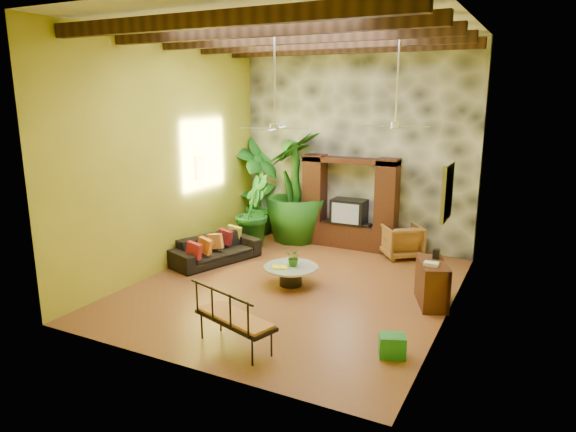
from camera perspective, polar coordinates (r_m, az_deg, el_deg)
The scene contains 23 objects.
ground at distance 10.46m, azimuth 0.66°, elevation -7.85°, with size 7.00×7.00×0.00m, color brown.
ceiling at distance 9.82m, azimuth 0.74°, elevation 20.49°, with size 6.00×7.00×0.02m, color silver.
back_wall at distance 13.04m, azimuth 7.56°, elevation 7.62°, with size 6.00×0.02×5.00m, color #A69E25.
left_wall at distance 11.46m, azimuth -12.98°, elevation 6.61°, with size 0.02×7.00×5.00m, color #A69E25.
right_wall at distance 8.93m, azimuth 18.29°, elevation 4.42°, with size 0.02×7.00×5.00m, color #A69E25.
stone_accent_wall at distance 12.98m, azimuth 7.47°, elevation 7.60°, with size 5.98×0.10×4.98m, color #303237.
ceiling_beams at distance 9.79m, azimuth 0.74°, elevation 19.21°, with size 5.95×5.36×0.22m.
entertainment_center at distance 12.95m, azimuth 6.82°, elevation 0.72°, with size 2.40×0.55×2.30m.
ceiling_fan_front at distance 9.49m, azimuth -1.47°, elevation 11.06°, with size 1.28×1.28×1.86m.
ceiling_fan_back at distance 10.31m, azimuth 11.91°, elevation 10.97°, with size 1.28×1.28×1.86m.
wall_art_mask at distance 12.27m, azimuth -9.75°, elevation 5.30°, with size 0.06×0.32×0.55m, color yellow.
wall_art_painting at distance 8.39m, azimuth 17.28°, elevation 2.56°, with size 0.06×0.70×0.90m, color #2A5A9B.
sofa at distance 11.94m, azimuth -8.05°, elevation -3.68°, with size 2.10×0.82×0.61m, color black.
wicker_armchair at distance 12.47m, azimuth 12.48°, elevation -2.72°, with size 0.84×0.87×0.79m, color #9C6339.
tall_plant_a at distance 13.98m, azimuth -3.27°, elevation 3.27°, with size 1.40×0.95×2.67m, color #1C6B21.
tall_plant_b at distance 12.94m, azimuth -3.97°, elevation 0.58°, with size 1.02×0.82×1.85m, color #17581D.
tall_plant_c at distance 13.33m, azimuth 0.90°, elevation 3.24°, with size 1.61×1.61×2.87m, color #21631A.
coffee_table at distance 10.46m, azimuth 0.31°, elevation -6.34°, with size 1.10×1.10×0.40m.
centerpiece_plant at distance 10.37m, azimuth 0.68°, elevation -4.62°, with size 0.33×0.28×0.36m, color #225817.
yellow_tray at distance 10.30m, azimuth -0.94°, elevation -5.70°, with size 0.31×0.22×0.03m, color gold.
iron_bench at distance 7.89m, azimuth -6.23°, elevation -11.00°, with size 1.49×0.93×0.57m.
side_console at distance 9.85m, azimuth 15.70°, elevation -7.22°, with size 0.46×1.01×0.81m, color #372011.
green_bin at distance 7.96m, azimuth 11.50°, elevation -13.96°, with size 0.38×0.29×0.34m, color #1D6E23.
Camera 1 is at (4.30, -8.74, 3.79)m, focal length 32.00 mm.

